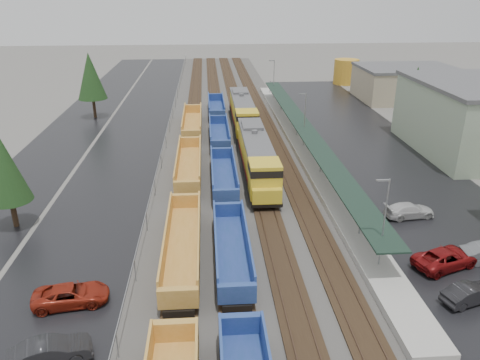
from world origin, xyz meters
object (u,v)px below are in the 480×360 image
at_px(locomotive_trail, 243,112).
at_px(locomotive_lead, 257,157).
at_px(parked_car_west_c, 71,295).
at_px(parked_car_east_a, 470,294).
at_px(parked_car_west_b, 50,352).
at_px(well_string_blue, 227,206).
at_px(parked_car_east_c, 409,211).
at_px(storage_tank, 346,72).
at_px(well_string_yellow, 183,245).
at_px(parked_car_east_b, 445,258).

bearing_deg(locomotive_trail, locomotive_lead, -90.00).
bearing_deg(locomotive_trail, parked_car_west_c, -109.65).
bearing_deg(parked_car_east_a, parked_car_west_c, 68.33).
relative_size(locomotive_lead, parked_car_east_a, 4.90).
height_order(parked_car_west_b, parked_car_east_a, parked_car_west_b).
bearing_deg(well_string_blue, parked_car_east_c, -4.00).
distance_m(locomotive_lead, storage_tank, 62.13).
xyz_separation_m(well_string_yellow, parked_car_west_b, (-7.47, -11.30, -0.44)).
xyz_separation_m(well_string_yellow, parked_car_west_c, (-7.71, -5.58, -0.50)).
height_order(locomotive_lead, storage_tank, storage_tank).
xyz_separation_m(locomotive_lead, well_string_blue, (-4.00, -10.26, -1.35)).
bearing_deg(locomotive_lead, well_string_blue, -111.30).
distance_m(well_string_blue, parked_car_west_c, 17.29).
height_order(locomotive_trail, well_string_yellow, locomotive_trail).
bearing_deg(parked_car_east_c, locomotive_trail, 16.33).
relative_size(locomotive_trail, parked_car_east_c, 4.30).
bearing_deg(parked_car_east_b, well_string_yellow, 62.40).
bearing_deg(storage_tank, locomotive_lead, -115.50).
height_order(locomotive_lead, parked_car_east_a, locomotive_lead).
height_order(well_string_blue, parked_car_west_c, well_string_blue).
bearing_deg(locomotive_trail, parked_car_west_b, -107.29).
height_order(storage_tank, parked_car_west_c, storage_tank).
bearing_deg(storage_tank, locomotive_trail, -127.32).
bearing_deg(well_string_yellow, parked_car_east_a, -19.84).
relative_size(well_string_yellow, parked_car_east_a, 20.96).
distance_m(storage_tank, parked_car_east_c, 68.84).
distance_m(parked_car_east_b, parked_car_east_c, 8.80).
relative_size(parked_car_east_a, parked_car_east_c, 0.88).
distance_m(well_string_blue, parked_car_east_a, 22.18).
bearing_deg(parked_car_east_c, parked_car_west_b, 113.73).
xyz_separation_m(parked_car_west_c, parked_car_east_b, (28.82, 2.70, 0.04)).
bearing_deg(parked_car_east_c, well_string_blue, 79.31).
bearing_deg(parked_car_east_b, parked_car_west_c, 75.52).
distance_m(locomotive_trail, parked_car_east_b, 43.35).
relative_size(well_string_blue, storage_tank, 16.87).
distance_m(locomotive_trail, parked_car_west_b, 52.08).
distance_m(locomotive_lead, parked_car_east_b, 24.22).
xyz_separation_m(locomotive_trail, parked_car_west_b, (-15.47, -49.70, -1.75)).
bearing_deg(storage_tank, parked_car_east_c, -100.83).
relative_size(well_string_yellow, parked_car_west_c, 17.24).
height_order(locomotive_trail, well_string_blue, locomotive_trail).
relative_size(parked_car_west_c, parked_car_east_a, 1.22).
bearing_deg(parked_car_east_b, well_string_blue, 39.82).
height_order(storage_tank, parked_car_east_a, storage_tank).
bearing_deg(locomotive_lead, storage_tank, 64.50).
relative_size(storage_tank, parked_car_east_c, 1.14).
xyz_separation_m(locomotive_lead, parked_car_west_b, (-15.47, -28.70, -1.75)).
height_order(parked_car_east_a, parked_car_east_c, parked_car_east_c).
distance_m(storage_tank, parked_car_east_b, 77.59).
relative_size(well_string_blue, parked_car_east_c, 19.16).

